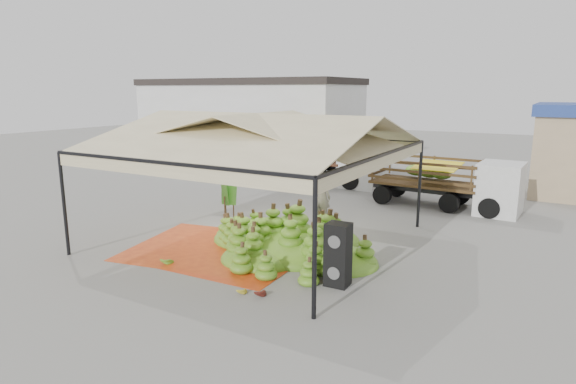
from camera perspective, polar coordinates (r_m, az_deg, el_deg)
The scene contains 17 objects.
ground at distance 15.54m, azimuth -3.42°, elevation -5.62°, with size 90.00×90.00×0.00m, color slate.
canopy_tent at distance 14.88m, azimuth -3.58°, elevation 6.59°, with size 8.10×8.10×4.00m.
building_white at distance 32.07m, azimuth -4.67°, elevation 8.41°, with size 14.30×6.30×5.40m.
tarp_left at distance 14.97m, azimuth -9.57°, elevation -6.44°, with size 4.29×4.09×0.01m, color #D74E14.
tarp_right at distance 14.20m, azimuth -5.78°, elevation -7.36°, with size 3.78×3.97×0.01m, color #D74514.
banana_heap at distance 14.17m, azimuth 0.55°, elevation -4.68°, with size 5.89×4.84×1.26m, color #397D1A.
hand_yellow_a at distance 11.63m, azimuth -5.64°, elevation -11.39°, with size 0.39×0.32×0.18m, color gold.
hand_yellow_b at distance 14.46m, azimuth -7.08°, elevation -6.57°, with size 0.50×0.41×0.23m, color gold.
hand_red_a at distance 12.45m, azimuth 6.76°, elevation -9.77°, with size 0.41×0.34×0.19m, color #522012.
hand_red_b at distance 11.47m, azimuth -3.57°, elevation -11.59°, with size 0.49×0.40×0.22m, color #551913.
hand_green at distance 13.85m, azimuth -14.19°, elevation -7.73°, with size 0.48×0.39×0.22m, color #407F1A.
hanging_bunches at distance 14.78m, azimuth 0.68°, elevation 3.92°, with size 1.74×0.24×0.20m.
speaker_stack at distance 11.81m, azimuth 5.94°, elevation -7.39°, with size 0.58×0.51×1.57m.
banana_leaves at distance 18.20m, azimuth -6.29°, elevation -3.03°, with size 0.96×1.36×3.70m, color #377820, non-canonical shape.
vendor at distance 17.34m, azimuth 4.06°, elevation -0.62°, with size 0.67×0.44×1.84m, color gray.
truck_left at distance 25.03m, azimuth 4.23°, elevation 4.67°, with size 7.31×2.91×2.46m.
truck_right at distance 20.45m, azimuth 18.69°, elevation 1.59°, with size 5.88×2.27×1.99m.
Camera 1 is at (8.19, -12.34, 4.69)m, focal length 30.00 mm.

